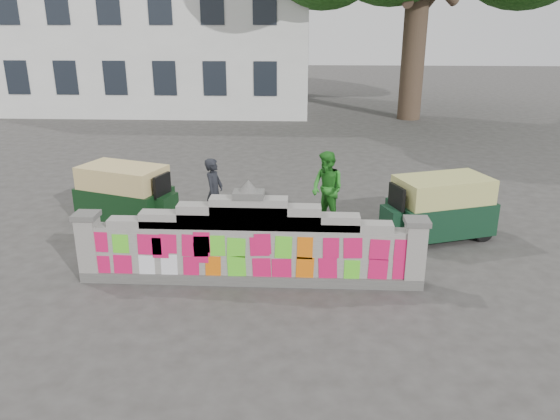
{
  "coord_description": "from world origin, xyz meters",
  "views": [
    {
      "loc": [
        1.03,
        -9.23,
        4.72
      ],
      "look_at": [
        0.51,
        1.0,
        1.1
      ],
      "focal_mm": 35.0,
      "sensor_mm": 36.0,
      "label": 1
    }
  ],
  "objects": [
    {
      "name": "parapet_wall",
      "position": [
        -0.0,
        -0.01,
        0.75
      ],
      "size": [
        6.48,
        0.44,
        2.01
      ],
      "color": "#4C4C49",
      "rests_on": "ground"
    },
    {
      "name": "cyclist_rider",
      "position": [
        -1.02,
        2.25,
        0.79
      ],
      "size": [
        0.49,
        0.64,
        1.57
      ],
      "primitive_type": "imported",
      "rotation": [
        0.0,
        0.0,
        1.37
      ],
      "color": "black",
      "rests_on": "ground"
    },
    {
      "name": "rickshaw_left",
      "position": [
        -3.32,
        3.11,
        0.72
      ],
      "size": [
        2.57,
        1.8,
        1.38
      ],
      "rotation": [
        0.0,
        0.0,
        -0.34
      ],
      "color": "black",
      "rests_on": "ground"
    },
    {
      "name": "pedestrian",
      "position": [
        1.52,
        3.18,
        0.89
      ],
      "size": [
        1.07,
        1.09,
        1.77
      ],
      "primitive_type": "imported",
      "rotation": [
        0.0,
        0.0,
        -0.85
      ],
      "color": "#278223",
      "rests_on": "ground"
    },
    {
      "name": "building",
      "position": [
        -7.0,
        21.98,
        4.01
      ],
      "size": [
        16.0,
        10.0,
        8.9
      ],
      "color": "silver",
      "rests_on": "ground"
    },
    {
      "name": "cyclist_bike",
      "position": [
        -1.02,
        2.25,
        0.46
      ],
      "size": [
        1.85,
        0.96,
        0.93
      ],
      "primitive_type": "imported",
      "rotation": [
        0.0,
        0.0,
        1.37
      ],
      "color": "black",
      "rests_on": "ground"
    },
    {
      "name": "rickshaw_right",
      "position": [
        3.99,
        2.42,
        0.73
      ],
      "size": [
        2.62,
        1.84,
        1.41
      ],
      "rotation": [
        0.0,
        0.0,
        3.48
      ],
      "color": "black",
      "rests_on": "ground"
    },
    {
      "name": "ground",
      "position": [
        0.0,
        0.0,
        0.0
      ],
      "size": [
        100.0,
        100.0,
        0.0
      ],
      "primitive_type": "plane",
      "color": "#383533",
      "rests_on": "ground"
    }
  ]
}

